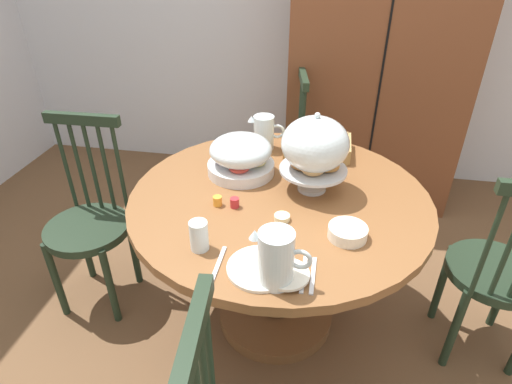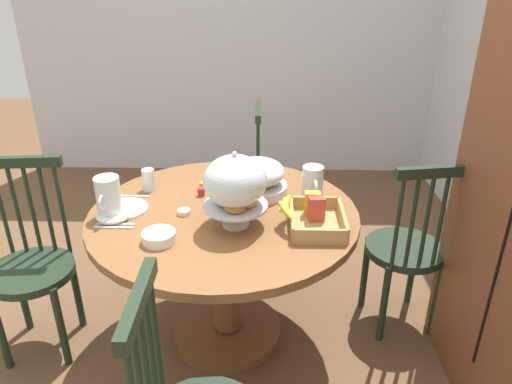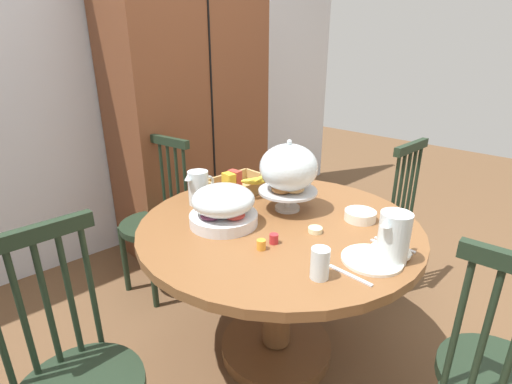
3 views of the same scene
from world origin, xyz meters
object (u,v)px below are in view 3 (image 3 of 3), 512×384
object	(u,v)px
dining_table	(278,261)
cereal_basket	(240,185)
windsor_chair_near_window	(156,223)
butter_dish	(315,230)
fruit_platter_covered	(223,206)
china_plate_large	(372,260)
cereal_bowl	(360,215)
drinking_glass	(320,263)
milk_pitcher	(199,189)
orange_juice_pitcher	(394,239)
wooden_armoire	(190,118)
windsor_chair_far_side	(379,220)
china_plate_small	(390,251)
pastry_stand_with_dome	(289,170)

from	to	relation	value
dining_table	cereal_basket	xyz separation A→B (m)	(0.12, 0.40, 0.25)
windsor_chair_near_window	butter_dish	bearing A→B (deg)	-81.66
fruit_platter_covered	china_plate_large	xyz separation A→B (m)	(0.20, -0.61, -0.08)
fruit_platter_covered	cereal_bowl	size ratio (longest dim) A/B	2.14
cereal_bowl	butter_dish	distance (m)	0.25
drinking_glass	windsor_chair_near_window	bearing A→B (deg)	85.78
milk_pitcher	drinking_glass	xyz separation A→B (m)	(-0.09, -0.81, -0.02)
cereal_basket	fruit_platter_covered	bearing A→B (deg)	-141.61
orange_juice_pitcher	milk_pitcher	xyz separation A→B (m)	(-0.19, 0.93, -0.01)
drinking_glass	wooden_armoire	bearing A→B (deg)	68.82
dining_table	cereal_basket	size ratio (longest dim) A/B	3.95
orange_juice_pitcher	cereal_bowl	distance (m)	0.35
windsor_chair_far_side	china_plate_large	xyz separation A→B (m)	(-0.92, -0.45, 0.29)
wooden_armoire	china_plate_small	bearing A→B (deg)	-101.24
windsor_chair_near_window	cereal_bowl	bearing A→B (deg)	-70.78
cereal_basket	butter_dish	xyz separation A→B (m)	(-0.08, -0.58, -0.03)
wooden_armoire	drinking_glass	bearing A→B (deg)	-111.18
windsor_chair_far_side	pastry_stand_with_dome	xyz separation A→B (m)	(-0.79, 0.08, 0.48)
china_plate_large	china_plate_small	distance (m)	0.09
windsor_chair_near_window	cereal_basket	world-z (taller)	windsor_chair_near_window
windsor_chair_near_window	pastry_stand_with_dome	size ratio (longest dim) A/B	2.83
windsor_chair_near_window	china_plate_large	distance (m)	1.42
orange_juice_pitcher	butter_dish	world-z (taller)	orange_juice_pitcher
wooden_armoire	cereal_basket	size ratio (longest dim) A/B	6.20
fruit_platter_covered	china_plate_large	world-z (taller)	fruit_platter_covered
windsor_chair_near_window	windsor_chair_far_side	distance (m)	1.40
cereal_basket	drinking_glass	distance (m)	0.87
fruit_platter_covered	orange_juice_pitcher	bearing A→B (deg)	-69.14
windsor_chair_near_window	orange_juice_pitcher	world-z (taller)	windsor_chair_near_window
fruit_platter_covered	cereal_bowl	distance (m)	0.62
pastry_stand_with_dome	milk_pitcher	distance (m)	0.46
dining_table	cereal_bowl	size ratio (longest dim) A/B	8.91
wooden_armoire	orange_juice_pitcher	xyz separation A→B (m)	(-0.40, -1.85, -0.16)
pastry_stand_with_dome	milk_pitcher	xyz separation A→B (m)	(-0.27, 0.35, -0.12)
wooden_armoire	windsor_chair_near_window	bearing A→B (deg)	-143.41
fruit_platter_covered	china_plate_large	distance (m)	0.65
butter_dish	china_plate_large	bearing A→B (deg)	-96.70
drinking_glass	butter_dish	xyz separation A→B (m)	(0.26, 0.22, -0.04)
china_plate_large	china_plate_small	world-z (taller)	china_plate_small
wooden_armoire	drinking_glass	size ratio (longest dim) A/B	17.82
wooden_armoire	pastry_stand_with_dome	size ratio (longest dim) A/B	5.70
cereal_basket	orange_juice_pitcher	bearing A→B (deg)	-93.92
pastry_stand_with_dome	wooden_armoire	bearing A→B (deg)	76.02
pastry_stand_with_dome	china_plate_large	bearing A→B (deg)	-104.07
wooden_armoire	butter_dish	bearing A→B (deg)	-105.33
cereal_bowl	windsor_chair_near_window	bearing A→B (deg)	109.22
china_plate_large	china_plate_small	xyz separation A→B (m)	(0.09, -0.02, 0.01)
windsor_chair_far_side	fruit_platter_covered	world-z (taller)	windsor_chair_far_side
dining_table	fruit_platter_covered	bearing A→B (deg)	142.51
fruit_platter_covered	china_plate_small	size ratio (longest dim) A/B	2.00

